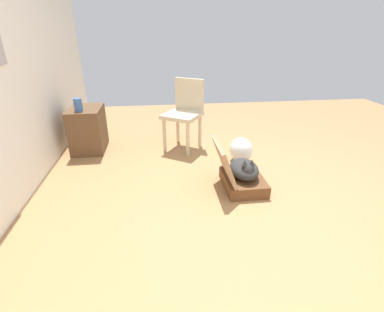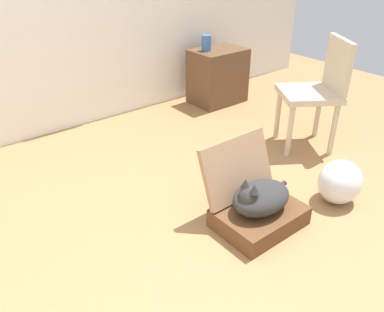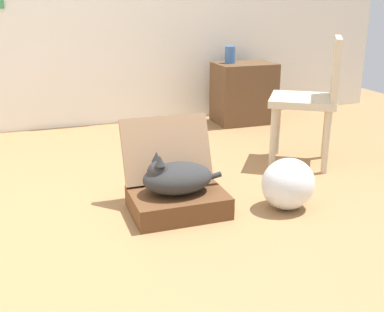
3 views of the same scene
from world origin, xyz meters
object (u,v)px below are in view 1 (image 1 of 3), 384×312
Objects in this scene: plastic_bag_white at (241,150)px; chair at (185,111)px; cat at (244,169)px; vase_tall at (78,105)px; suitcase_base at (243,182)px; side_table at (88,129)px.

chair is at bearing 49.57° from plastic_bag_white.
plastic_bag_white is at bearing -6.84° from chair.
chair reaches higher than cat.
cat is 2.15m from vase_tall.
suitcase_base is 3.35× the size of vase_tall.
vase_tall reaches higher than plastic_bag_white.
suitcase_base is 0.15m from cat.
cat reaches higher than suitcase_base.
plastic_bag_white is at bearing -13.53° from cat.
suitcase_base is 1.69× the size of plastic_bag_white.
chair is at bearing 22.77° from suitcase_base.
chair is at bearing 22.56° from cat.
vase_tall is at bearing 58.98° from suitcase_base.
side_table is 0.63× the size of chair.
cat is 0.52× the size of chair.
suitcase_base is at bearing -2.10° from cat.
side_table is (1.23, 1.76, 0.07)m from cat.
plastic_bag_white is 0.55× the size of side_table.
vase_tall reaches higher than cat.
cat is 1.29m from chair.
chair is (1.15, 0.48, 0.44)m from suitcase_base.
plastic_bag_white reaches higher than suitcase_base.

